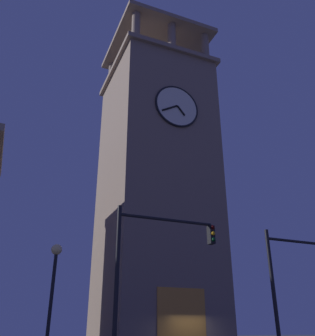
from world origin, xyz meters
name	(u,v)px	position (x,y,z in m)	size (l,w,h in m)	color
clocktower	(156,190)	(0.42, -5.69, 11.83)	(8.28, 8.78, 29.49)	gray
traffic_signal_near	(301,274)	(-0.90, 7.27, 3.80)	(4.63, 0.41, 5.55)	black
traffic_signal_far	(152,259)	(5.80, 6.91, 4.02)	(4.11, 0.41, 5.93)	black
street_lamp	(53,280)	(8.89, 4.06, 3.43)	(0.44, 0.44, 4.88)	black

